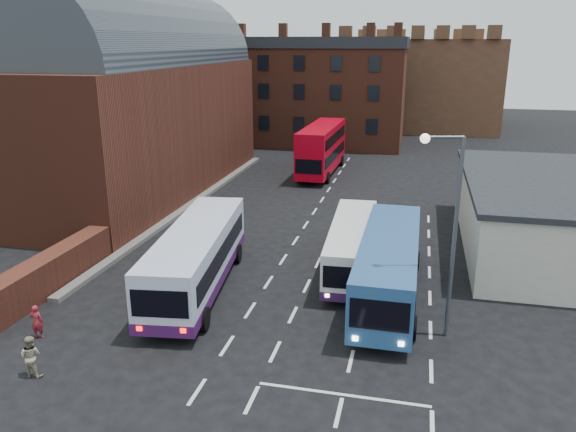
% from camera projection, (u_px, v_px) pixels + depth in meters
% --- Properties ---
extents(ground, '(180.00, 180.00, 0.00)m').
position_uv_depth(ground, '(233.00, 336.00, 23.32)').
color(ground, black).
extents(railway_station, '(12.00, 28.00, 16.00)m').
position_uv_depth(railway_station, '(128.00, 96.00, 43.94)').
color(railway_station, '#602B1E').
rests_on(railway_station, ground).
extents(forecourt_wall, '(1.20, 10.00, 1.80)m').
position_uv_depth(forecourt_wall, '(45.00, 275.00, 27.13)').
color(forecourt_wall, '#602B1E').
rests_on(forecourt_wall, ground).
extents(cream_building, '(10.40, 16.40, 4.25)m').
position_uv_depth(cream_building, '(556.00, 214.00, 32.44)').
color(cream_building, beige).
rests_on(cream_building, ground).
extents(brick_terrace, '(22.00, 10.00, 11.00)m').
position_uv_depth(brick_terrace, '(308.00, 97.00, 65.75)').
color(brick_terrace, brown).
rests_on(brick_terrace, ground).
extents(castle_keep, '(22.00, 22.00, 12.00)m').
position_uv_depth(castle_keep, '(416.00, 82.00, 81.58)').
color(castle_keep, brown).
rests_on(castle_keep, ground).
extents(bus_white_outbound, '(4.10, 11.71, 3.13)m').
position_uv_depth(bus_white_outbound, '(197.00, 254.00, 27.24)').
color(bus_white_outbound, silver).
rests_on(bus_white_outbound, ground).
extents(bus_white_inbound, '(2.77, 9.67, 2.61)m').
position_uv_depth(bus_white_inbound, '(352.00, 244.00, 29.50)').
color(bus_white_inbound, white).
rests_on(bus_white_inbound, ground).
extents(bus_blue, '(2.87, 11.22, 3.06)m').
position_uv_depth(bus_blue, '(389.00, 263.00, 26.19)').
color(bus_blue, '#27518C').
rests_on(bus_blue, ground).
extents(bus_red_double, '(3.00, 11.19, 4.45)m').
position_uv_depth(bus_red_double, '(322.00, 148.00, 51.26)').
color(bus_red_double, '#C30216').
rests_on(bus_red_double, ground).
extents(street_lamp, '(1.68, 0.63, 8.45)m').
position_uv_depth(street_lamp, '(449.00, 219.00, 21.85)').
color(street_lamp, '#565960').
rests_on(street_lamp, ground).
extents(pedestrian_red, '(0.58, 0.43, 1.46)m').
position_uv_depth(pedestrian_red, '(37.00, 321.00, 23.02)').
color(pedestrian_red, maroon).
rests_on(pedestrian_red, ground).
extents(pedestrian_beige, '(0.79, 0.62, 1.60)m').
position_uv_depth(pedestrian_beige, '(31.00, 356.00, 20.35)').
color(pedestrian_beige, tan).
rests_on(pedestrian_beige, ground).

